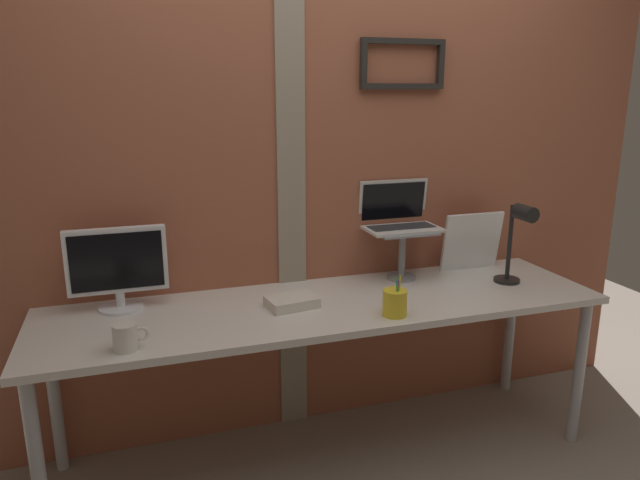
{
  "coord_description": "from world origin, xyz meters",
  "views": [
    {
      "loc": [
        -0.86,
        -2.12,
        1.61
      ],
      "look_at": [
        -0.11,
        0.18,
        0.98
      ],
      "focal_mm": 32.77,
      "sensor_mm": 36.0,
      "label": 1
    }
  ],
  "objects_px": {
    "whiteboard_panel": "(472,241)",
    "coffee_mug": "(126,337)",
    "monitor": "(117,265)",
    "laptop": "(398,215)",
    "pen_cup": "(395,303)",
    "desk_lamp": "(518,235)"
  },
  "relations": [
    {
      "from": "pen_cup",
      "to": "coffee_mug",
      "type": "xyz_separation_m",
      "value": [
        -1.02,
        0.0,
        -0.01
      ]
    },
    {
      "from": "whiteboard_panel",
      "to": "coffee_mug",
      "type": "xyz_separation_m",
      "value": [
        -1.64,
        -0.44,
        -0.1
      ]
    },
    {
      "from": "pen_cup",
      "to": "monitor",
      "type": "bearing_deg",
      "value": 158.19
    },
    {
      "from": "laptop",
      "to": "pen_cup",
      "type": "height_order",
      "value": "laptop"
    },
    {
      "from": "whiteboard_panel",
      "to": "coffee_mug",
      "type": "height_order",
      "value": "whiteboard_panel"
    },
    {
      "from": "laptop",
      "to": "pen_cup",
      "type": "distance_m",
      "value": 0.58
    },
    {
      "from": "monitor",
      "to": "coffee_mug",
      "type": "distance_m",
      "value": 0.44
    },
    {
      "from": "desk_lamp",
      "to": "coffee_mug",
      "type": "distance_m",
      "value": 1.72
    },
    {
      "from": "whiteboard_panel",
      "to": "monitor",
      "type": "bearing_deg",
      "value": -179.16
    },
    {
      "from": "monitor",
      "to": "coffee_mug",
      "type": "bearing_deg",
      "value": -87.24
    },
    {
      "from": "monitor",
      "to": "laptop",
      "type": "relative_size",
      "value": 1.12
    },
    {
      "from": "laptop",
      "to": "desk_lamp",
      "type": "distance_m",
      "value": 0.55
    },
    {
      "from": "monitor",
      "to": "laptop",
      "type": "bearing_deg",
      "value": 2.75
    },
    {
      "from": "desk_lamp",
      "to": "monitor",
      "type": "bearing_deg",
      "value": 171.72
    },
    {
      "from": "desk_lamp",
      "to": "pen_cup",
      "type": "height_order",
      "value": "desk_lamp"
    },
    {
      "from": "laptop",
      "to": "coffee_mug",
      "type": "height_order",
      "value": "laptop"
    },
    {
      "from": "desk_lamp",
      "to": "coffee_mug",
      "type": "relative_size",
      "value": 3.11
    },
    {
      "from": "laptop",
      "to": "desk_lamp",
      "type": "bearing_deg",
      "value": -34.76
    },
    {
      "from": "desk_lamp",
      "to": "laptop",
      "type": "bearing_deg",
      "value": 145.24
    },
    {
      "from": "pen_cup",
      "to": "desk_lamp",
      "type": "bearing_deg",
      "value": 13.69
    },
    {
      "from": "monitor",
      "to": "coffee_mug",
      "type": "xyz_separation_m",
      "value": [
        0.02,
        -0.42,
        -0.14
      ]
    },
    {
      "from": "monitor",
      "to": "pen_cup",
      "type": "height_order",
      "value": "monitor"
    }
  ]
}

